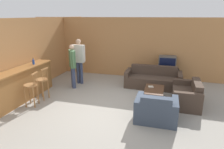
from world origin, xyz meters
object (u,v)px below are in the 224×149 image
(bottle, at_px, (33,61))
(armchair_near, at_px, (156,111))
(person_by_counter, at_px, (73,64))
(coffee_table, at_px, (154,91))
(person_by_window, at_px, (79,59))
(loveseat_right, at_px, (187,96))
(tv, at_px, (167,63))
(couch_far, at_px, (153,80))
(book_on_table, at_px, (151,87))
(bar_chair_mid, at_px, (42,82))
(tv_unit, at_px, (166,75))
(bar_chair_near, at_px, (31,88))

(bottle, bearing_deg, armchair_near, -11.29)
(bottle, height_order, person_by_counter, person_by_counter)
(coffee_table, height_order, person_by_window, person_by_window)
(person_by_window, bearing_deg, coffee_table, -17.29)
(loveseat_right, distance_m, tv, 2.32)
(loveseat_right, bearing_deg, couch_far, 131.21)
(coffee_table, bearing_deg, book_on_table, 130.09)
(bar_chair_mid, bearing_deg, bottle, 143.97)
(bar_chair_mid, bearing_deg, person_by_window, 73.66)
(bar_chair_mid, height_order, couch_far, bar_chair_mid)
(loveseat_right, xyz_separation_m, book_on_table, (-1.14, 0.14, 0.13))
(bar_chair_mid, xyz_separation_m, tv_unit, (3.91, 3.00, -0.32))
(loveseat_right, bearing_deg, bottle, -175.06)
(bar_chair_mid, xyz_separation_m, coffee_table, (3.56, 0.84, -0.24))
(bar_chair_mid, height_order, coffee_table, bar_chair_mid)
(tv, bearing_deg, coffee_table, -99.18)
(bottle, bearing_deg, book_on_table, 8.39)
(loveseat_right, height_order, tv_unit, loveseat_right)
(bottle, relative_size, person_by_counter, 0.14)
(armchair_near, bearing_deg, bar_chair_near, -178.68)
(book_on_table, bearing_deg, person_by_window, 164.60)
(coffee_table, bearing_deg, tv_unit, 80.83)
(loveseat_right, xyz_separation_m, tv_unit, (-0.67, 2.16, -0.02))
(loveseat_right, bearing_deg, armchair_near, -123.82)
(bar_chair_mid, xyz_separation_m, tv, (3.91, 2.99, 0.23))
(bar_chair_near, relative_size, tv_unit, 1.05)
(person_by_counter, bearing_deg, coffee_table, -8.17)
(bar_chair_near, bearing_deg, couch_far, 38.18)
(couch_far, bearing_deg, person_by_counter, -163.49)
(book_on_table, xyz_separation_m, person_by_window, (-2.92, 0.80, 0.61))
(tv, relative_size, book_on_table, 3.60)
(tv, height_order, bottle, bottle)
(loveseat_right, bearing_deg, coffee_table, 179.86)
(bar_chair_near, distance_m, person_by_window, 2.42)
(loveseat_right, bearing_deg, bar_chair_mid, -169.65)
(armchair_near, distance_m, tv_unit, 3.46)
(bar_chair_mid, bearing_deg, coffee_table, 13.25)
(loveseat_right, distance_m, person_by_counter, 4.16)
(tv, bearing_deg, bar_chair_mid, -142.53)
(bottle, distance_m, book_on_table, 4.09)
(tv_unit, bearing_deg, bar_chair_mid, -142.50)
(bar_chair_mid, relative_size, bottle, 4.70)
(bar_chair_mid, height_order, book_on_table, bar_chair_mid)
(armchair_near, distance_m, tv, 3.49)
(loveseat_right, distance_m, coffee_table, 1.02)
(bottle, bearing_deg, bar_chair_mid, -36.03)
(bottle, height_order, book_on_table, bottle)
(couch_far, distance_m, tv, 1.10)
(couch_far, bearing_deg, bottle, -156.08)
(bar_chair_near, distance_m, bottle, 1.22)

